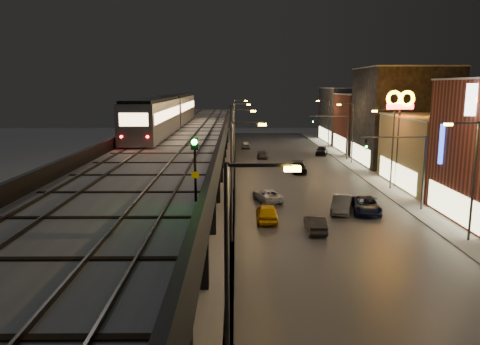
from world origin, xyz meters
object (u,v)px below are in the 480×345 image
object	(u,v)px
rail_signal	(195,157)
car_onc_silver	(342,205)
subway_train	(168,112)
car_mid_silver	(267,196)
car_near_white	(315,225)
car_far_white	(246,145)
car_mid_dark	(262,154)
car_onc_dark	(367,206)
car_taxi	(267,213)
car_onc_red	(322,151)
car_onc_white	(299,168)

from	to	relation	value
rail_signal	car_onc_silver	xyz separation A→B (m)	(11.41, 22.12, -7.80)
subway_train	car_mid_silver	bearing A→B (deg)	-41.91
car_near_white	car_far_white	distance (m)	51.23
car_far_white	car_onc_silver	distance (m)	45.94
car_mid_dark	car_onc_dark	bearing A→B (deg)	106.38
car_taxi	car_onc_red	xyz separation A→B (m)	(11.81, 39.36, -0.02)
car_mid_silver	car_taxi	bearing A→B (deg)	69.42
car_far_white	car_onc_red	distance (m)	15.27
car_onc_dark	car_mid_dark	bearing A→B (deg)	113.41
car_taxi	car_far_white	distance (m)	47.97
car_taxi	car_mid_dark	xyz separation A→B (m)	(1.62, 35.90, -0.15)
car_onc_dark	car_onc_white	bearing A→B (deg)	110.39
car_near_white	car_mid_silver	xyz separation A→B (m)	(-3.14, 10.06, -0.03)
subway_train	car_far_white	bearing A→B (deg)	72.10
car_taxi	car_onc_dark	size ratio (longest dim) A/B	0.86
subway_train	car_near_white	xyz separation A→B (m)	(14.42, -20.18, -7.81)
car_mid_dark	car_onc_white	bearing A→B (deg)	110.90
car_mid_silver	car_onc_red	xyz separation A→B (m)	(11.30, 32.37, 0.12)
car_mid_dark	car_mid_silver	bearing A→B (deg)	91.28
car_onc_silver	car_onc_white	distance (m)	20.10
rail_signal	car_onc_white	distance (m)	44.08
car_mid_silver	car_onc_red	bearing A→B (deg)	-125.67
car_far_white	car_onc_red	world-z (taller)	car_onc_red
car_onc_white	subway_train	bearing A→B (deg)	-158.72
rail_signal	car_mid_silver	xyz separation A→B (m)	(4.88, 26.40, -7.95)
car_taxi	car_onc_dark	world-z (taller)	car_taxi
rail_signal	car_near_white	world-z (taller)	rail_signal
rail_signal	car_mid_dark	world-z (taller)	rail_signal
car_near_white	car_onc_red	world-z (taller)	car_onc_red
subway_train	car_onc_white	xyz separation A→B (m)	(16.51, 5.65, -7.79)
car_onc_red	car_onc_silver	bearing A→B (deg)	-81.71
car_taxi	car_mid_dark	distance (m)	35.93
car_taxi	car_mid_silver	world-z (taller)	car_taxi
subway_train	car_onc_silver	size ratio (longest dim) A/B	8.02
car_taxi	car_near_white	bearing A→B (deg)	141.29
car_taxi	car_far_white	xyz separation A→B (m)	(-0.81, 47.97, -0.07)
car_near_white	car_onc_white	xyz separation A→B (m)	(2.09, 25.83, 0.02)
car_near_white	car_onc_dark	bearing A→B (deg)	-135.13
car_onc_silver	car_onc_white	bearing A→B (deg)	110.99
car_taxi	car_mid_dark	bearing A→B (deg)	-91.19
car_onc_silver	car_onc_red	bearing A→B (deg)	99.88
subway_train	car_mid_silver	xyz separation A→B (m)	(11.28, -10.12, -7.84)
car_onc_silver	car_mid_dark	bearing A→B (deg)	116.57
car_onc_red	car_mid_silver	bearing A→B (deg)	-93.53
car_mid_silver	car_onc_white	bearing A→B (deg)	-124.77
subway_train	car_mid_dark	bearing A→B (deg)	56.60
car_onc_silver	car_onc_red	world-z (taller)	car_onc_silver
car_onc_dark	car_onc_white	size ratio (longest dim) A/B	1.13
car_far_white	car_taxi	bearing A→B (deg)	93.29
car_onc_white	rail_signal	bearing A→B (deg)	-101.09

